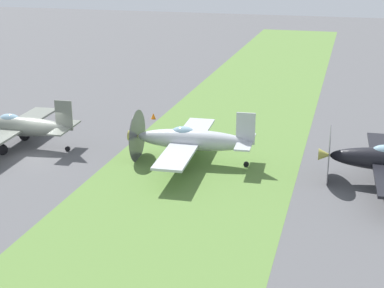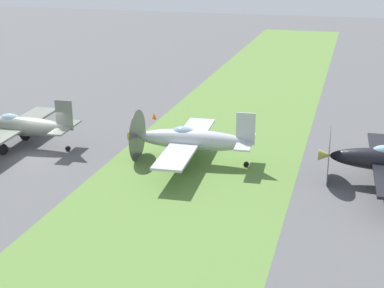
% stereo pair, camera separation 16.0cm
% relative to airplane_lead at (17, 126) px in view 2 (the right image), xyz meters
% --- Properties ---
extents(ground_plane, '(160.00, 160.00, 0.00)m').
position_rel_airplane_lead_xyz_m(ground_plane, '(-0.77, -1.91, -1.42)').
color(ground_plane, '#515154').
extents(grass_verge, '(120.00, 11.00, 0.01)m').
position_rel_airplane_lead_xyz_m(grass_verge, '(-0.77, -12.01, -1.42)').
color(grass_verge, '#567A38').
rests_on(grass_verge, ground).
extents(airplane_lead, '(9.55, 7.55, 3.40)m').
position_rel_airplane_lead_xyz_m(airplane_lead, '(0.00, 0.00, 0.00)').
color(airplane_lead, slate).
rests_on(airplane_lead, ground).
extents(airplane_wingman, '(9.51, 7.52, 3.39)m').
position_rel_airplane_lead_xyz_m(airplane_wingman, '(0.31, -11.22, -0.01)').
color(airplane_wingman, '#B2B7BC').
rests_on(airplane_wingman, ground).
extents(runway_marker_cone, '(0.36, 0.36, 0.44)m').
position_rel_airplane_lead_xyz_m(runway_marker_cone, '(8.42, -6.10, -1.20)').
color(runway_marker_cone, orange).
rests_on(runway_marker_cone, ground).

